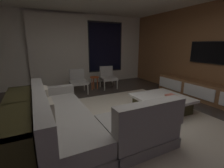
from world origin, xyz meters
name	(u,v)px	position (x,y,z in m)	size (l,w,h in m)	color
floor	(120,122)	(0.00, 0.00, 0.00)	(9.20, 9.20, 0.00)	#332B26
back_wall_with_window	(73,50)	(-0.06, 3.62, 1.34)	(6.60, 0.30, 2.70)	beige
media_wall	(219,53)	(3.06, 0.00, 1.35)	(0.12, 7.80, 2.70)	brown
area_rug	(137,120)	(0.35, -0.10, 0.01)	(3.20, 3.80, 0.01)	beige
sectional_couch	(80,121)	(-0.87, -0.15, 0.29)	(1.98, 2.50, 0.82)	gray
coffee_table	(161,103)	(1.17, 0.06, 0.19)	(1.16, 1.16, 0.36)	#342F16
book_stack_on_coffee_table	(171,96)	(1.34, -0.06, 0.39)	(0.23, 0.21, 0.05)	beige
accent_chair_near_window	(108,76)	(0.93, 2.59, 0.43)	(0.59, 0.61, 0.78)	#B2ADA0
accent_chair_by_curtain	(78,80)	(-0.22, 2.46, 0.43)	(0.58, 0.60, 0.78)	#B2ADA0
side_stool	(94,79)	(0.40, 2.56, 0.37)	(0.32, 0.32, 0.46)	#BF4C1E
media_console	(205,92)	(2.77, 0.05, 0.25)	(0.46, 3.10, 0.52)	brown
mounted_tv	(208,52)	(2.95, 0.25, 1.35)	(0.05, 1.05, 0.61)	black
console_table_behind_couch	(19,122)	(-1.79, -0.02, 0.42)	(0.40, 2.10, 0.74)	#342F16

